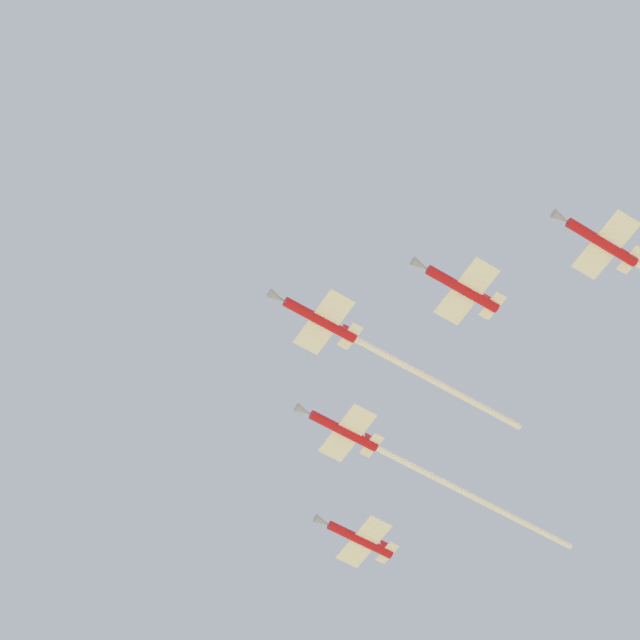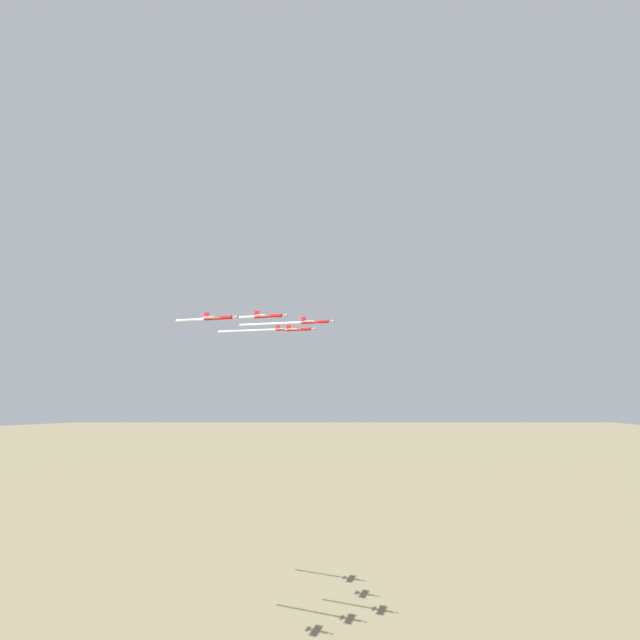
{
  "view_description": "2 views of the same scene",
  "coord_description": "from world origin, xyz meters",
  "px_view_note": "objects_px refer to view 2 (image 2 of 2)",
  "views": [
    {
      "loc": [
        85.77,
        -8.43,
        2.55
      ],
      "look_at": [
        15.27,
        -19.98,
        122.15
      ],
      "focal_mm": 67.58,
      "sensor_mm": 36.0,
      "label": 1
    },
    {
      "loc": [
        -55.13,
        -153.34,
        104.39
      ],
      "look_at": [
        13.94,
        -25.98,
        122.07
      ],
      "focal_mm": 25.36,
      "sensor_mm": 36.0,
      "label": 2
    }
  ],
  "objects_px": {
    "jet_lead": "(296,323)",
    "jet_port_inner": "(299,329)",
    "jet_starboard_outer": "(219,318)",
    "jet_port_outer": "(269,330)",
    "jet_starboard_inner": "(242,317)"
  },
  "relations": [
    {
      "from": "jet_starboard_outer",
      "to": "jet_port_outer",
      "type": "bearing_deg",
      "value": -170.4
    },
    {
      "from": "jet_port_inner",
      "to": "jet_starboard_outer",
      "type": "bearing_deg",
      "value": -15.61
    },
    {
      "from": "jet_starboard_inner",
      "to": "jet_port_outer",
      "type": "xyz_separation_m",
      "value": [
        22.11,
        31.69,
        -0.26
      ]
    },
    {
      "from": "jet_port_inner",
      "to": "jet_starboard_outer",
      "type": "distance_m",
      "value": 38.95
    },
    {
      "from": "jet_starboard_inner",
      "to": "jet_port_outer",
      "type": "bearing_deg",
      "value": -166.13
    },
    {
      "from": "jet_starboard_outer",
      "to": "jet_port_inner",
      "type": "bearing_deg",
      "value": 164.39
    },
    {
      "from": "jet_port_outer",
      "to": "jet_starboard_inner",
      "type": "bearing_deg",
      "value": 13.87
    },
    {
      "from": "jet_starboard_inner",
      "to": "jet_port_inner",
      "type": "bearing_deg",
      "value": 158.85
    },
    {
      "from": "jet_port_inner",
      "to": "jet_starboard_outer",
      "type": "xyz_separation_m",
      "value": [
        -35.12,
        -16.84,
        0.26
      ]
    },
    {
      "from": "jet_lead",
      "to": "jet_port_outer",
      "type": "relative_size",
      "value": 0.91
    },
    {
      "from": "jet_lead",
      "to": "jet_port_inner",
      "type": "relative_size",
      "value": 2.65
    },
    {
      "from": "jet_lead",
      "to": "jet_starboard_outer",
      "type": "height_order",
      "value": "jet_lead"
    },
    {
      "from": "jet_starboard_outer",
      "to": "jet_starboard_inner",
      "type": "bearing_deg",
      "value": 176.33
    },
    {
      "from": "jet_lead",
      "to": "jet_port_outer",
      "type": "distance_m",
      "value": 34.06
    },
    {
      "from": "jet_lead",
      "to": "jet_port_inner",
      "type": "distance_m",
      "value": 13.22
    }
  ]
}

